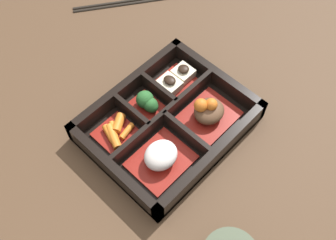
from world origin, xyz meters
The scene contains 9 objects.
ground_plane centered at (0.00, 0.00, 0.00)m, with size 3.00×3.00×0.00m, color #4C3523.
bento_base centered at (0.00, 0.00, 0.01)m, with size 0.27×0.21×0.01m.
bento_rim centered at (0.00, 0.00, 0.02)m, with size 0.27×0.21×0.04m.
bowl_stew centered at (-0.06, 0.04, 0.03)m, with size 0.10×0.08×0.05m.
bowl_rice centered at (0.06, 0.04, 0.03)m, with size 0.10×0.08×0.04m.
bowl_tofu centered at (-0.07, -0.05, 0.02)m, with size 0.07×0.06×0.03m.
bowl_greens centered at (0.00, -0.05, 0.03)m, with size 0.05×0.06×0.04m.
bowl_carrots centered at (0.08, -0.05, 0.02)m, with size 0.06×0.06×0.02m.
chopsticks centered at (-0.17, -0.28, 0.00)m, with size 0.20×0.15×0.01m.
Camera 1 is at (0.25, 0.24, 0.59)m, focal length 42.00 mm.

